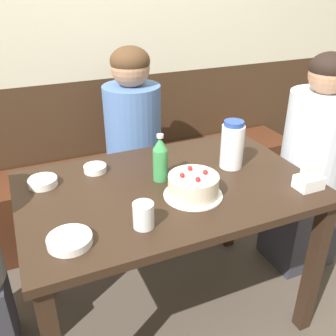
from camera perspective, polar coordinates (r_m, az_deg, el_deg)
The scene contains 14 objects.
ground_plane at distance 2.07m, azimuth -0.03°, elevation -20.82°, with size 12.00×12.00×0.00m, color #4C4238.
back_wall at distance 2.39m, azimuth -10.78°, elevation 19.98°, with size 4.80×0.04×2.50m.
bench_seat at distance 2.53m, azimuth -7.59°, elevation -4.05°, with size 2.57×0.38×0.46m.
dining_table at distance 1.64m, azimuth -0.04°, elevation -5.66°, with size 1.23×0.79×0.75m.
birthday_cake at distance 1.49m, azimuth 3.88°, elevation -2.74°, with size 0.24×0.24×0.11m.
water_pitcher at distance 1.72m, azimuth 9.76°, elevation 3.49°, with size 0.10×0.10×0.22m.
soju_bottle at distance 1.58m, azimuth -1.18°, elevation 1.42°, with size 0.06×0.06×0.21m.
napkin_holder at distance 1.65m, azimuth 20.71°, elevation -1.71°, with size 0.11×0.08×0.11m.
bowl_soup_white at distance 1.72m, azimuth -11.04°, elevation -0.07°, with size 0.10×0.10×0.03m.
bowl_rice_small at distance 1.29m, azimuth -14.75°, elevation -10.59°, with size 0.15×0.15×0.03m.
bowl_side_dish at distance 1.66m, azimuth -18.54°, elevation -2.03°, with size 0.12×0.12×0.03m.
glass_water_tall at distance 1.32m, azimuth -3.77°, elevation -7.18°, with size 0.08×0.08×0.09m.
person_teal_shirt at distance 2.23m, azimuth -5.16°, elevation 1.94°, with size 0.32×0.34×1.21m.
person_pale_blue_shirt at distance 2.18m, azimuth 20.82°, elevation -0.50°, with size 0.34×0.33×1.22m.
Camera 1 is at (-0.55, -1.26, 1.54)m, focal length 40.00 mm.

